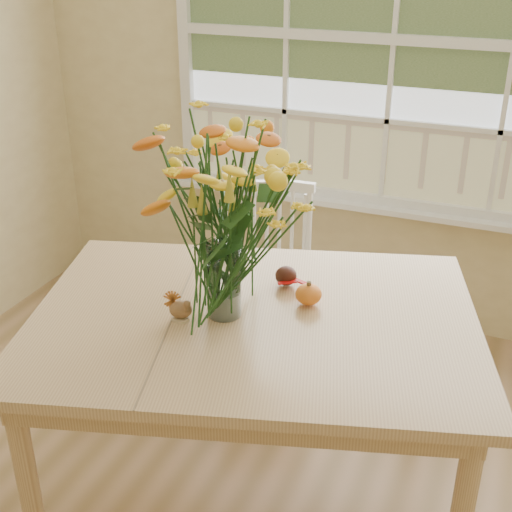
% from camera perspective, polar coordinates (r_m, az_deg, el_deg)
% --- Properties ---
extents(wall_back, '(4.00, 0.02, 2.70)m').
position_cam_1_polar(wall_back, '(3.58, 11.27, 14.21)').
color(wall_back, '#D3BF87').
rests_on(wall_back, floor).
extents(window, '(2.42, 0.12, 1.74)m').
position_cam_1_polar(window, '(3.52, 11.40, 16.99)').
color(window, silver).
rests_on(window, wall_back).
extents(dining_table, '(1.78, 1.48, 0.83)m').
position_cam_1_polar(dining_table, '(2.43, -0.18, -6.84)').
color(dining_table, tan).
rests_on(dining_table, floor).
extents(windsor_chair, '(0.56, 0.54, 0.95)m').
position_cam_1_polar(windsor_chair, '(3.27, 0.82, -1.60)').
color(windsor_chair, white).
rests_on(windsor_chair, floor).
extents(flower_vase, '(0.56, 0.56, 0.66)m').
position_cam_1_polar(flower_vase, '(2.21, -2.84, 4.05)').
color(flower_vase, white).
rests_on(flower_vase, dining_table).
extents(pumpkin, '(0.09, 0.09, 0.07)m').
position_cam_1_polar(pumpkin, '(2.43, 4.40, -3.29)').
color(pumpkin, '#F25A1C').
rests_on(pumpkin, dining_table).
extents(turkey_figurine, '(0.09, 0.08, 0.10)m').
position_cam_1_polar(turkey_figurine, '(2.35, -6.30, -4.47)').
color(turkey_figurine, '#CCB78C').
rests_on(turkey_figurine, dining_table).
extents(dark_gourd, '(0.12, 0.08, 0.07)m').
position_cam_1_polar(dark_gourd, '(2.56, 2.51, -1.74)').
color(dark_gourd, '#38160F').
rests_on(dark_gourd, dining_table).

